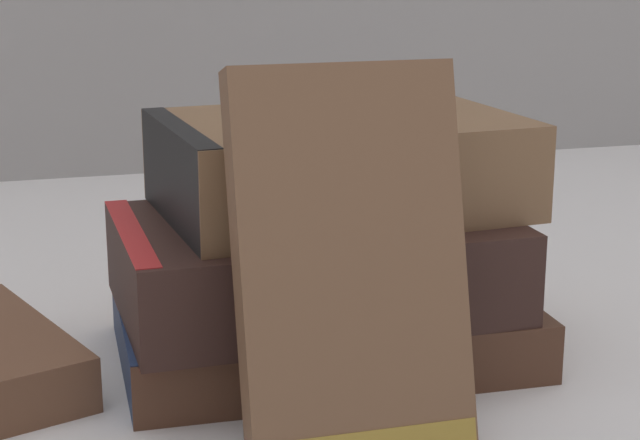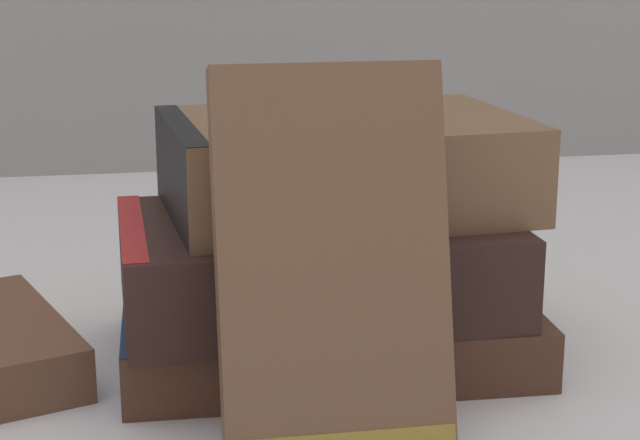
# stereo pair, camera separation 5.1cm
# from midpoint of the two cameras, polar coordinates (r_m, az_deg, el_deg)

# --- Properties ---
(ground_plane) EXTENTS (3.00, 3.00, 0.00)m
(ground_plane) POSITION_cam_midpoint_polar(r_m,az_deg,el_deg) (0.58, 3.47, -7.43)
(ground_plane) COLOR silver
(book_flat_bottom) EXTENTS (0.22, 0.14, 0.03)m
(book_flat_bottom) POSITION_cam_midpoint_polar(r_m,az_deg,el_deg) (0.58, 2.32, -5.81)
(book_flat_bottom) COLOR #4C2D1E
(book_flat_bottom) RESTS_ON ground_plane
(book_flat_middle) EXTENTS (0.20, 0.14, 0.05)m
(book_flat_middle) POSITION_cam_midpoint_polar(r_m,az_deg,el_deg) (0.56, 1.75, -2.24)
(book_flat_middle) COLOR #331E19
(book_flat_middle) RESTS_ON book_flat_bottom
(book_flat_top) EXTENTS (0.19, 0.14, 0.05)m
(book_flat_top) POSITION_cam_midpoint_polar(r_m,az_deg,el_deg) (0.56, 3.38, 2.92)
(book_flat_top) COLOR brown
(book_flat_top) RESTS_ON book_flat_middle
(book_leaning_front) EXTENTS (0.10, 0.06, 0.17)m
(book_leaning_front) POSITION_cam_midpoint_polar(r_m,az_deg,el_deg) (0.46, 3.80, -2.89)
(book_leaning_front) COLOR brown
(book_leaning_front) RESTS_ON ground_plane
(pocket_watch) EXTENTS (0.06, 0.06, 0.01)m
(pocket_watch) POSITION_cam_midpoint_polar(r_m,az_deg,el_deg) (0.56, 5.74, 5.67)
(pocket_watch) COLOR silver
(pocket_watch) RESTS_ON book_flat_top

